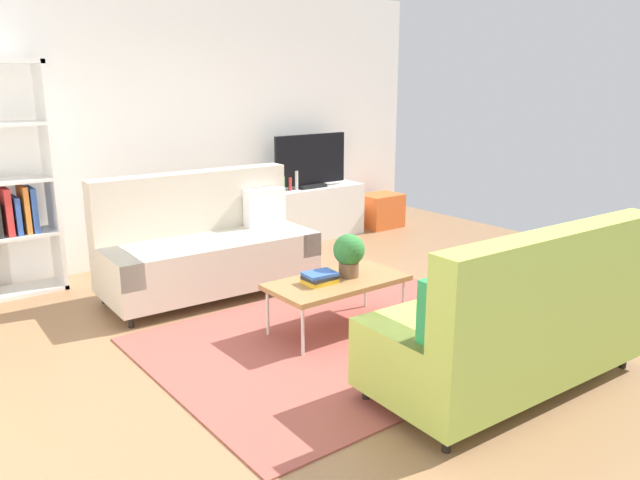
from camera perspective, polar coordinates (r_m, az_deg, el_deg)
The scene contains 17 objects.
ground_plane at distance 5.09m, azimuth 2.10°, elevation -7.97°, with size 7.68×7.68×0.00m, color #936B47.
wall_far at distance 7.10m, azimuth -12.56°, elevation 10.26°, with size 6.40×0.12×2.90m, color white.
area_rug at distance 4.88m, azimuth 2.56°, elevation -8.93°, with size 2.90×2.20×0.01m, color #9E4C42.
couch_beige at distance 5.85m, azimuth -10.20°, elevation -0.59°, with size 1.93×0.91×1.10m.
couch_green at distance 4.18m, azimuth 17.12°, elevation -7.26°, with size 1.93×0.91×1.10m.
coffee_table at distance 4.92m, azimuth 1.56°, elevation -3.91°, with size 1.10×0.56×0.42m.
tv_console at distance 7.73m, azimuth -0.94°, elevation 2.48°, with size 1.40×0.44×0.64m, color silver.
tv at distance 7.60m, azimuth -0.87°, elevation 7.11°, with size 1.00×0.20×0.64m.
storage_trunk at distance 8.37m, azimuth 5.55°, elevation 2.66°, with size 0.52×0.40×0.44m, color orange.
potted_plant at distance 4.93m, azimuth 2.64°, elevation -1.17°, with size 0.25×0.25×0.34m.
table_book_0 at distance 4.82m, azimuth -0.01°, elevation -3.74°, with size 0.24×0.18×0.03m, color gold.
table_book_1 at distance 4.81m, azimuth -0.01°, elevation -3.39°, with size 0.24×0.18×0.03m, color #262626.
table_book_2 at distance 4.80m, azimuth -0.01°, elevation -3.10°, with size 0.24×0.18×0.02m, color #3359B2.
vase_0 at distance 7.37m, azimuth -4.82°, elevation 4.96°, with size 0.10×0.10×0.15m, color #33B29E.
bottle_0 at distance 7.38m, azimuth -3.40°, elevation 5.10°, with size 0.05×0.05×0.18m, color #3F8C4C.
bottle_1 at distance 7.44m, azimuth -2.75°, elevation 5.10°, with size 0.04×0.04×0.16m, color red.
bottle_2 at distance 7.49m, azimuth -2.16°, elevation 5.44°, with size 0.05×0.05×0.23m, color silver.
Camera 1 is at (-3.00, -3.61, 1.97)m, focal length 35.29 mm.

